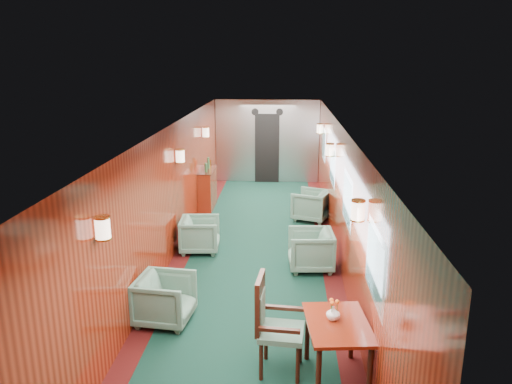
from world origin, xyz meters
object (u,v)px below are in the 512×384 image
side_chair (272,321)px  armchair_left_near (165,299)px  armchair_right_near (311,250)px  dining_table (337,332)px  armchair_left_far (200,235)px  credenza (207,188)px  armchair_right_far (311,205)px

side_chair → armchair_left_near: (-1.50, 1.02, -0.30)m
armchair_right_near → side_chair: bearing=-14.6°
dining_table → armchair_left_far: bearing=114.4°
side_chair → credenza: credenza is taller
credenza → side_chair: bearing=-74.9°
dining_table → armchair_right_near: size_ratio=1.35×
armchair_left_far → armchair_right_far: (2.18, 2.00, 0.02)m
armchair_right_near → armchair_right_far: (0.13, 2.70, -0.00)m
side_chair → armchair_right_far: size_ratio=1.56×
credenza → armchair_left_far: (0.29, -2.81, -0.16)m
side_chair → credenza: bearing=110.6°
dining_table → armchair_left_far: size_ratio=1.43×
armchair_left_far → side_chair: bearing=-162.2°
dining_table → credenza: (-2.48, 6.59, -0.12)m
dining_table → armchair_right_far: 5.79m
dining_table → side_chair: 0.75m
side_chair → armchair_left_near: 1.84m
armchair_right_near → armchair_left_near: bearing=-50.8°
dining_table → armchair_right_near: bearing=87.1°
armchair_left_far → armchair_right_near: 2.16m
dining_table → armchair_left_near: size_ratio=1.39×
armchair_left_near → armchair_right_far: (2.22, 4.62, 0.01)m
armchair_left_near → armchair_left_far: bearing=5.7°
armchair_left_far → armchair_right_near: size_ratio=0.95×
armchair_left_near → armchair_right_far: 5.13m
armchair_left_near → armchair_right_far: bearing=-19.0°
armchair_left_far → armchair_right_near: bearing=-112.9°
side_chair → armchair_right_near: size_ratio=1.55×
side_chair → armchair_right_far: 5.70m
credenza → armchair_left_far: bearing=-84.1°
armchair_left_near → armchair_right_near: armchair_right_near is taller
credenza → armchair_right_near: bearing=-56.4°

